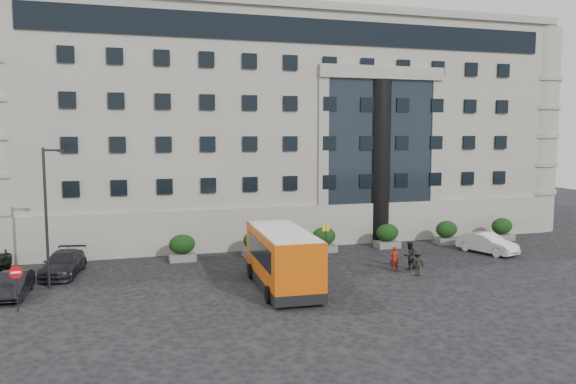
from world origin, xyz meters
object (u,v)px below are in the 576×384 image
object	(u,v)px
bus_stop_sign	(326,236)
parked_car_c	(63,264)
white_taxi	(487,243)
pedestrian_c	(417,263)
parked_car_b	(14,285)
street_lamp	(47,212)
minibus	(283,257)
hedge_f	(502,229)
no_entry_sign	(16,279)
hedge_e	(446,232)
pedestrian_a	(394,259)
hedge_d	(387,236)
hedge_c	(324,239)
pedestrian_b	(409,256)
hedge_a	(182,248)
hedge_b	(256,243)

from	to	relation	value
bus_stop_sign	parked_car_c	distance (m)	17.06
white_taxi	pedestrian_c	xyz separation A→B (m)	(-8.22, -4.28, 0.06)
parked_car_b	street_lamp	bearing A→B (deg)	37.23
minibus	hedge_f	bearing A→B (deg)	24.51
bus_stop_sign	no_entry_sign	distance (m)	19.46
hedge_e	parked_car_b	bearing A→B (deg)	-168.96
no_entry_sign	pedestrian_a	bearing A→B (deg)	5.51
hedge_e	white_taxi	bearing A→B (deg)	-77.26
hedge_d	pedestrian_c	world-z (taller)	hedge_d
hedge_c	parked_car_c	size ratio (longest dim) A/B	0.37
hedge_c	white_taxi	bearing A→B (deg)	-19.29
hedge_c	parked_car_b	xyz separation A→B (m)	(-20.01, -5.94, -0.27)
hedge_d	street_lamp	xyz separation A→B (m)	(-23.54, -4.80, 3.44)
hedge_e	minibus	distance (m)	18.25
parked_car_c	pedestrian_a	size ratio (longest dim) A/B	3.15
hedge_d	street_lamp	distance (m)	24.27
bus_stop_sign	pedestrian_c	world-z (taller)	bus_stop_sign
parked_car_b	pedestrian_b	bearing A→B (deg)	1.25
hedge_d	pedestrian_b	xyz separation A→B (m)	(-1.80, -6.67, -0.03)
minibus	pedestrian_c	distance (m)	8.82
pedestrian_a	street_lamp	bearing A→B (deg)	15.39
hedge_f	white_taxi	world-z (taller)	hedge_f
hedge_e	pedestrian_c	world-z (taller)	hedge_e
hedge_f	minibus	world-z (taller)	minibus
pedestrian_b	bus_stop_sign	bearing A→B (deg)	-57.52
parked_car_c	parked_car_b	bearing A→B (deg)	-107.58
hedge_a	pedestrian_b	world-z (taller)	hedge_a
hedge_c	street_lamp	xyz separation A→B (m)	(-18.34, -4.80, 3.44)
bus_stop_sign	hedge_b	bearing A→B (deg)	146.93
parked_car_b	pedestrian_b	world-z (taller)	pedestrian_b
street_lamp	no_entry_sign	size ratio (longest dim) A/B	3.45
parked_car_c	white_taxi	xyz separation A→B (m)	(29.19, -2.17, 0.01)
pedestrian_a	bus_stop_sign	bearing A→B (deg)	-30.26
parked_car_c	no_entry_sign	bearing A→B (deg)	-92.60
street_lamp	pedestrian_b	distance (m)	22.09
hedge_e	hedge_a	bearing A→B (deg)	180.00
hedge_f	parked_car_b	xyz separation A→B (m)	(-35.61, -5.94, -0.27)
hedge_b	parked_car_b	xyz separation A→B (m)	(-14.81, -5.94, -0.27)
hedge_c	bus_stop_sign	bearing A→B (deg)	-107.82
hedge_c	pedestrian_c	distance (m)	8.79
bus_stop_sign	white_taxi	distance (m)	12.29
bus_stop_sign	parked_car_c	world-z (taller)	bus_stop_sign
hedge_e	parked_car_c	bearing A→B (deg)	-176.39
parked_car_b	pedestrian_c	size ratio (longest dim) A/B	2.49
hedge_e	street_lamp	bearing A→B (deg)	-170.52
hedge_a	white_taxi	distance (m)	22.05
hedge_e	street_lamp	world-z (taller)	street_lamp
pedestrian_b	hedge_c	bearing A→B (deg)	-78.50
hedge_b	parked_car_b	size ratio (longest dim) A/B	0.46
hedge_e	pedestrian_c	xyz separation A→B (m)	(-7.33, -8.24, -0.13)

